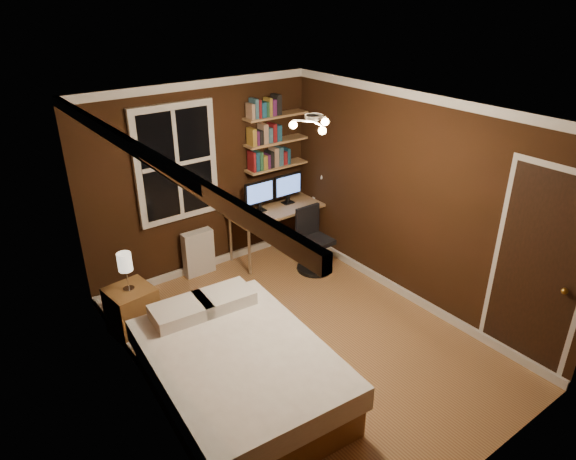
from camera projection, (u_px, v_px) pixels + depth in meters
floor at (303, 342)px, 5.58m from camera, size 4.20×4.20×0.00m
wall_back at (202, 180)px, 6.55m from camera, size 3.20×0.04×2.50m
wall_left at (151, 292)px, 4.18m from camera, size 0.04×4.20×2.50m
wall_right at (413, 202)px, 5.90m from camera, size 0.04×4.20×2.50m
ceiling at (307, 112)px, 4.50m from camera, size 3.20×4.20×0.02m
window at (176, 164)px, 6.21m from camera, size 1.06×0.06×1.46m
door at (536, 274)px, 4.88m from camera, size 0.03×0.82×2.05m
door_knob at (565, 291)px, 4.65m from camera, size 0.06×0.06×0.06m
ceiling_fixture at (314, 126)px, 4.47m from camera, size 0.44×0.44×0.18m
bookshelf_lower at (276, 166)px, 7.05m from camera, size 0.92×0.22×0.03m
books_row_lower at (276, 157)px, 6.99m from camera, size 0.60×0.16×0.23m
bookshelf_middle at (276, 141)px, 6.90m from camera, size 0.92×0.22×0.03m
books_row_middle at (276, 132)px, 6.84m from camera, size 0.42×0.16×0.23m
bookshelf_upper at (276, 116)px, 6.75m from camera, size 0.92×0.22×0.03m
books_row_upper at (276, 106)px, 6.69m from camera, size 0.48×0.16×0.23m
bed at (238, 372)px, 4.72m from camera, size 1.60×2.11×0.68m
nightstand at (132, 311)px, 5.61m from camera, size 0.51×0.51×0.57m
bedside_lamp at (126, 272)px, 5.39m from camera, size 0.15×0.15×0.43m
radiator at (198, 253)px, 6.78m from camera, size 0.41×0.14×0.62m
desk at (281, 212)px, 7.15m from camera, size 1.49×0.56×0.71m
monitor_left at (259, 196)px, 6.92m from camera, size 0.45×0.12×0.43m
monitor_right at (288, 189)px, 7.18m from camera, size 0.45×0.12×0.43m
desk_lamp at (320, 185)px, 7.29m from camera, size 0.14×0.32×0.44m
office_chair at (313, 247)px, 6.88m from camera, size 0.48×0.48×0.88m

